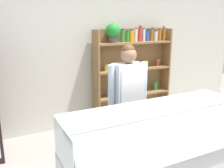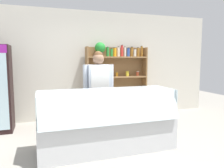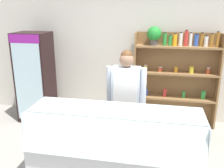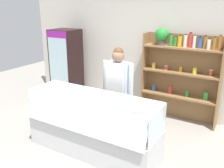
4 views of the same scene
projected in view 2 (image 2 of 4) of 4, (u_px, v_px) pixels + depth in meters
The scene contains 5 objects.
ground_plane at pixel (121, 150), 3.61m from camera, with size 12.00×12.00×0.00m, color gray.
back_wall at pixel (90, 65), 5.59m from camera, with size 6.80×0.10×2.70m, color beige.
shelving_unit at pixel (115, 75), 5.61m from camera, with size 1.58×0.29×1.91m.
deli_display_case at pixel (107, 131), 3.60m from camera, with size 2.22×0.75×1.01m.
shop_clerk at pixel (99, 86), 4.24m from camera, with size 0.61×0.25×1.66m.
Camera 2 is at (-1.22, -3.24, 1.51)m, focal length 35.00 mm.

